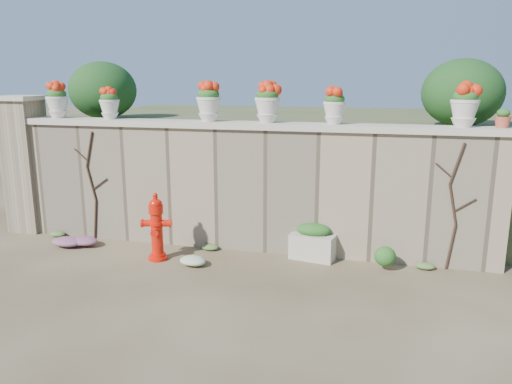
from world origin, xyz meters
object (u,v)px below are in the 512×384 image
(fire_hydrant, at_px, (157,227))
(planter_box, at_px, (313,242))
(urn_pot_0, at_px, (57,101))
(terracotta_pot, at_px, (503,119))

(fire_hydrant, distance_m, planter_box, 2.46)
(fire_hydrant, height_order, planter_box, fire_hydrant)
(urn_pot_0, relative_size, terracotta_pot, 2.30)
(planter_box, bearing_deg, terracotta_pot, 15.95)
(planter_box, height_order, terracotta_pot, terracotta_pot)
(fire_hydrant, distance_m, urn_pot_0, 3.05)
(fire_hydrant, relative_size, terracotta_pot, 4.08)
(fire_hydrant, height_order, urn_pot_0, urn_pot_0)
(urn_pot_0, xyz_separation_m, terracotta_pot, (7.18, 0.00, -0.18))
(urn_pot_0, height_order, terracotta_pot, urn_pot_0)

